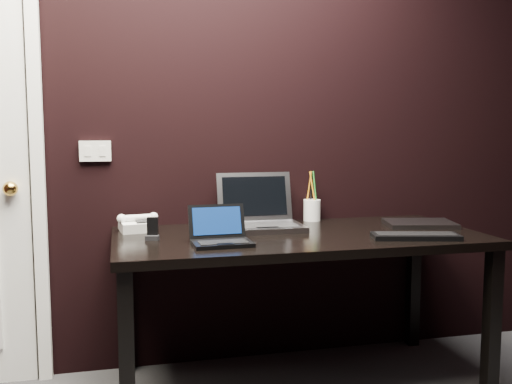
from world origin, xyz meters
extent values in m
plane|color=black|center=(0.00, 1.80, 1.30)|extent=(4.00, 0.00, 4.00)
cube|color=white|center=(-0.89, 1.77, 1.02)|extent=(0.06, 0.05, 2.11)
sphere|color=gold|center=(-1.01, 1.73, 0.95)|extent=(0.07, 0.07, 0.07)
cube|color=silver|center=(-0.62, 1.79, 1.12)|extent=(0.15, 0.02, 0.10)
cube|color=silver|center=(-0.66, 1.78, 1.12)|extent=(0.03, 0.01, 0.05)
cube|color=silver|center=(-0.58, 1.78, 1.12)|extent=(0.03, 0.01, 0.05)
cube|color=black|center=(0.30, 1.40, 0.72)|extent=(1.70, 0.80, 0.04)
cube|color=black|center=(-0.50, 1.05, 0.35)|extent=(0.06, 0.06, 0.70)
cube|color=black|center=(1.10, 1.05, 0.35)|extent=(0.06, 0.06, 0.70)
cube|color=black|center=(-0.50, 1.75, 0.35)|extent=(0.06, 0.06, 0.70)
cube|color=black|center=(1.10, 1.75, 0.35)|extent=(0.06, 0.06, 0.70)
cube|color=black|center=(-0.10, 1.21, 0.75)|extent=(0.25, 0.18, 0.02)
cube|color=black|center=(-0.10, 1.19, 0.76)|extent=(0.21, 0.10, 0.00)
cube|color=black|center=(-0.09, 1.15, 0.76)|extent=(0.07, 0.03, 0.00)
cube|color=black|center=(-0.10, 1.32, 0.83)|extent=(0.25, 0.06, 0.14)
cube|color=#091C47|center=(-0.10, 1.32, 0.83)|extent=(0.21, 0.05, 0.12)
cube|color=#949499|center=(0.16, 1.53, 0.75)|extent=(0.39, 0.28, 0.03)
cube|color=black|center=(0.16, 1.50, 0.77)|extent=(0.32, 0.15, 0.00)
cube|color=gray|center=(0.16, 1.43, 0.77)|extent=(0.11, 0.05, 0.00)
cube|color=gray|center=(0.16, 1.70, 0.89)|extent=(0.39, 0.08, 0.24)
cube|color=black|center=(0.16, 1.70, 0.89)|extent=(0.33, 0.06, 0.20)
cube|color=black|center=(0.77, 1.16, 0.75)|extent=(0.40, 0.22, 0.02)
cube|color=black|center=(0.77, 1.16, 0.76)|extent=(0.36, 0.19, 0.00)
cube|color=gray|center=(0.96, 1.46, 0.75)|extent=(0.38, 0.31, 0.02)
cube|color=white|center=(-0.43, 1.64, 0.77)|extent=(0.18, 0.17, 0.07)
cylinder|color=white|center=(-0.43, 1.63, 0.81)|extent=(0.16, 0.06, 0.03)
sphere|color=white|center=(-0.50, 1.61, 0.81)|extent=(0.05, 0.05, 0.04)
sphere|color=silver|center=(-0.35, 1.64, 0.81)|extent=(0.05, 0.05, 0.04)
cube|color=black|center=(-0.41, 1.60, 0.80)|extent=(0.07, 0.05, 0.01)
cube|color=black|center=(-0.37, 1.42, 0.79)|extent=(0.05, 0.03, 0.10)
cube|color=black|center=(-0.38, 1.40, 0.75)|extent=(0.07, 0.05, 0.02)
cylinder|color=white|center=(0.49, 1.75, 0.80)|extent=(0.11, 0.11, 0.11)
cylinder|color=#C47512|center=(0.47, 1.75, 0.92)|extent=(0.03, 0.03, 0.17)
cylinder|color=#268D2F|center=(0.50, 1.75, 0.92)|extent=(0.02, 0.02, 0.17)
cylinder|color=black|center=(0.49, 1.76, 0.92)|extent=(0.02, 0.02, 0.17)
cylinder|color=orange|center=(0.48, 1.74, 0.92)|extent=(0.03, 0.03, 0.17)
camera|label=1|loc=(-0.51, -1.11, 1.22)|focal=40.00mm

